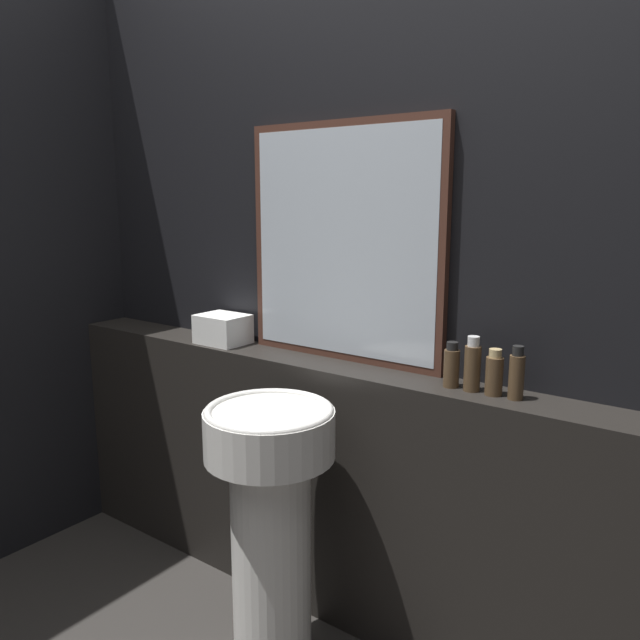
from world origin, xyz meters
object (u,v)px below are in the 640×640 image
mirror (343,243)px  towel_stack (223,329)px  pedestal_sink (271,514)px  lotion_bottle (494,374)px  conditioner_bottle (472,366)px  shampoo_bottle (452,366)px  body_wash_bottle (517,375)px

mirror → towel_stack: bearing=-171.4°
pedestal_sink → lotion_bottle: (0.54, 0.35, 0.46)m
towel_stack → conditioner_bottle: conditioner_bottle is taller
shampoo_bottle → lotion_bottle: (0.13, -0.00, -0.00)m
pedestal_sink → towel_stack: size_ratio=4.59×
pedestal_sink → shampoo_bottle: 0.71m
pedestal_sink → towel_stack: bearing=147.0°
lotion_bottle → pedestal_sink: bearing=-147.3°
towel_stack → body_wash_bottle: 1.14m
pedestal_sink → body_wash_bottle: (0.61, 0.35, 0.46)m
body_wash_bottle → lotion_bottle: bearing=180.0°
lotion_bottle → body_wash_bottle: body_wash_bottle is taller
towel_stack → mirror: bearing=8.6°
towel_stack → conditioner_bottle: bearing=0.0°
shampoo_bottle → body_wash_bottle: (0.19, -0.00, 0.01)m
shampoo_bottle → conditioner_bottle: bearing=-0.0°
conditioner_bottle → body_wash_bottle: size_ratio=1.06×
pedestal_sink → towel_stack: (-0.54, 0.35, 0.45)m
towel_stack → body_wash_bottle: body_wash_bottle is taller
lotion_bottle → shampoo_bottle: bearing=180.0°
conditioner_bottle → pedestal_sink: bearing=-143.9°
shampoo_bottle → lotion_bottle: 0.13m
towel_stack → conditioner_bottle: 1.01m
shampoo_bottle → body_wash_bottle: size_ratio=0.90×
mirror → lotion_bottle: size_ratio=5.97×
conditioner_bottle → body_wash_bottle: conditioner_bottle is taller
conditioner_bottle → lotion_bottle: 0.07m
mirror → towel_stack: (-0.50, -0.08, -0.35)m
towel_stack → shampoo_bottle: size_ratio=1.37×
shampoo_bottle → body_wash_bottle: body_wash_bottle is taller
body_wash_bottle → pedestal_sink: bearing=-150.1°
mirror → towel_stack: size_ratio=4.30×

